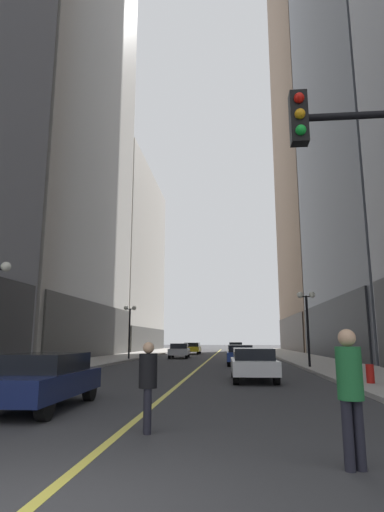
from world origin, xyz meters
TOP-DOWN VIEW (x-y plane):
  - ground_plane at (0.00, 35.00)m, footprint 200.00×200.00m
  - sidewalk_left at (-8.25, 35.00)m, footprint 4.50×78.00m
  - sidewalk_right at (8.25, 35.00)m, footprint 4.50×78.00m
  - lane_centre_stripe at (0.00, 35.00)m, footprint 0.16×70.00m
  - building_left_far at (-17.86, 60.00)m, footprint 14.93×26.00m
  - building_right_far at (18.38, 60.00)m, footprint 15.94×26.00m
  - car_navy at (-2.67, 6.36)m, footprint 1.88×4.24m
  - car_white at (2.87, 13.92)m, footprint 1.86×4.31m
  - car_blue at (2.50, 24.53)m, footprint 1.82×4.09m
  - car_silver at (-2.87, 35.40)m, footprint 1.93×4.44m
  - car_yellow at (-2.69, 45.85)m, footprint 1.86×4.05m
  - car_green at (2.40, 53.59)m, footprint 1.92×4.81m
  - pedestrian_in_black_coat at (0.49, 3.93)m, footprint 0.42×0.42m
  - pedestrian_in_green_parka at (3.61, 2.00)m, footprint 0.42×0.42m
  - street_lamp_left_far at (-6.40, 30.40)m, footprint 1.06×0.36m
  - street_lamp_right_mid at (6.40, 21.17)m, footprint 1.06×0.36m
  - fire_hydrant_right at (6.90, 11.95)m, footprint 0.28×0.28m

SIDE VIEW (x-z plane):
  - ground_plane at x=0.00m, z-range 0.00..0.00m
  - lane_centre_stripe at x=0.00m, z-range 0.00..0.01m
  - sidewalk_left at x=-8.25m, z-range 0.00..0.15m
  - sidewalk_right at x=8.25m, z-range 0.00..0.15m
  - fire_hydrant_right at x=6.90m, z-range 0.00..0.80m
  - car_blue at x=2.50m, z-range 0.06..1.38m
  - car_yellow at x=-2.69m, z-range 0.06..1.38m
  - car_white at x=2.87m, z-range 0.06..1.38m
  - car_silver at x=-2.87m, z-range 0.06..1.38m
  - car_navy at x=-2.67m, z-range 0.06..1.38m
  - car_green at x=2.40m, z-range 0.06..1.38m
  - pedestrian_in_black_coat at x=0.49m, z-range 0.13..1.75m
  - pedestrian_in_green_parka at x=3.61m, z-range 0.16..1.96m
  - street_lamp_left_far at x=-6.40m, z-range 1.04..5.47m
  - street_lamp_right_mid at x=6.40m, z-range 1.04..5.47m
  - building_left_far at x=-17.86m, z-range -0.05..28.19m
  - building_right_far at x=18.38m, z-range -0.07..92.87m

